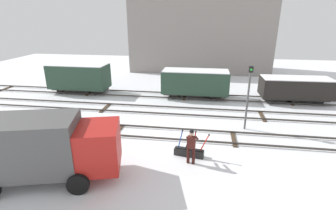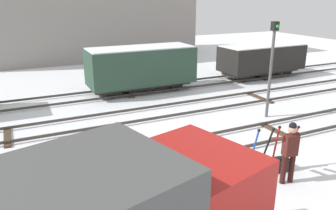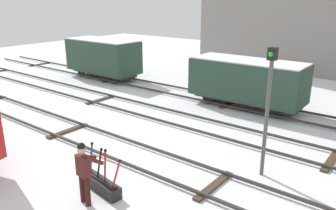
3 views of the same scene
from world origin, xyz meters
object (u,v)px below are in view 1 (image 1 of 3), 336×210
freight_car_mid_siding (295,88)px  freight_car_back_track (195,82)px  signal_post (248,92)px  switch_lever_frame (189,151)px  rail_worker (191,144)px  delivery_truck (45,146)px  freight_car_near_switch (79,77)px

freight_car_mid_siding → freight_car_back_track: freight_car_back_track is taller
freight_car_mid_siding → signal_post: bearing=-129.7°
switch_lever_frame → rail_worker: rail_worker is taller
signal_post → rail_worker: bearing=-125.4°
rail_worker → delivery_truck: bearing=-151.6°
delivery_truck → freight_car_mid_siding: 18.85m
signal_post → freight_car_back_track: 7.04m
rail_worker → freight_car_back_track: (-0.31, 10.47, 0.37)m
rail_worker → signal_post: 5.61m
signal_post → switch_lever_frame: bearing=-131.0°
delivery_truck → switch_lever_frame: bearing=10.9°
signal_post → delivery_truck: bearing=-144.1°
freight_car_back_track → freight_car_mid_siding: bearing=0.1°
rail_worker → delivery_truck: delivery_truck is taller
freight_car_back_track → signal_post: bearing=-60.1°
rail_worker → freight_car_near_switch: (-10.93, 10.47, 0.48)m
switch_lever_frame → rail_worker: bearing=-70.8°
freight_car_near_switch → freight_car_mid_siding: freight_car_near_switch is taller
rail_worker → freight_car_mid_siding: size_ratio=0.33×
delivery_truck → freight_car_mid_siding: size_ratio=1.13×
rail_worker → freight_car_mid_siding: bearing=61.2°
switch_lever_frame → delivery_truck: bearing=-145.9°
delivery_truck → freight_car_near_switch: 13.60m
freight_car_near_switch → freight_car_mid_siding: 18.81m
rail_worker → signal_post: bearing=62.8°
signal_post → freight_car_mid_siding: signal_post is taller
rail_worker → freight_car_mid_siding: (7.87, 10.47, 0.18)m
delivery_truck → freight_car_back_track: bearing=50.7°
rail_worker → signal_post: (3.14, 4.42, 1.43)m
freight_car_near_switch → switch_lever_frame: bearing=-41.6°
signal_post → freight_car_back_track: signal_post is taller
freight_car_back_track → switch_lever_frame: bearing=-88.8°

